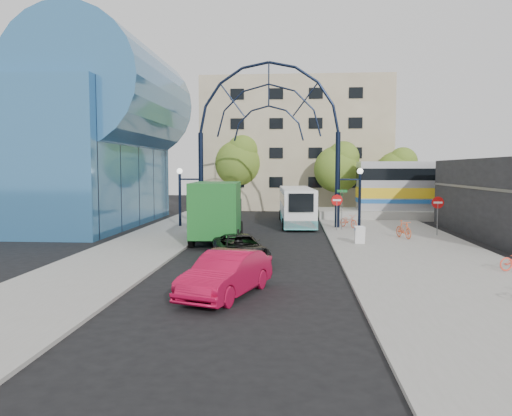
# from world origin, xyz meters

# --- Properties ---
(ground) EXTENTS (120.00, 120.00, 0.00)m
(ground) POSITION_xyz_m (0.00, 0.00, 0.00)
(ground) COLOR black
(ground) RESTS_ON ground
(sidewalk_east) EXTENTS (8.00, 56.00, 0.12)m
(sidewalk_east) POSITION_xyz_m (8.00, 4.00, 0.06)
(sidewalk_east) COLOR gray
(sidewalk_east) RESTS_ON ground
(plaza_west) EXTENTS (5.00, 50.00, 0.12)m
(plaza_west) POSITION_xyz_m (-6.50, 6.00, 0.06)
(plaza_west) COLOR gray
(plaza_west) RESTS_ON ground
(gateway_arch) EXTENTS (13.64, 0.44, 12.10)m
(gateway_arch) POSITION_xyz_m (0.00, 14.00, 8.56)
(gateway_arch) COLOR black
(gateway_arch) RESTS_ON ground
(stop_sign) EXTENTS (0.80, 0.07, 2.50)m
(stop_sign) POSITION_xyz_m (4.80, 12.00, 1.99)
(stop_sign) COLOR slate
(stop_sign) RESTS_ON sidewalk_east
(do_not_enter_sign) EXTENTS (0.76, 0.07, 2.48)m
(do_not_enter_sign) POSITION_xyz_m (11.00, 10.00, 1.98)
(do_not_enter_sign) COLOR slate
(do_not_enter_sign) RESTS_ON sidewalk_east
(street_name_sign) EXTENTS (0.70, 0.70, 2.80)m
(street_name_sign) POSITION_xyz_m (5.20, 12.60, 2.13)
(street_name_sign) COLOR slate
(street_name_sign) RESTS_ON sidewalk_east
(sandwich_board) EXTENTS (0.55, 0.61, 0.99)m
(sandwich_board) POSITION_xyz_m (5.60, 5.98, 0.74)
(sandwich_board) COLOR white
(sandwich_board) RESTS_ON sidewalk_east
(transit_hall) EXTENTS (16.50, 18.00, 14.50)m
(transit_hall) POSITION_xyz_m (-15.30, 15.00, 6.70)
(transit_hall) COLOR teal
(transit_hall) RESTS_ON ground
(apartment_block) EXTENTS (20.00, 12.10, 14.00)m
(apartment_block) POSITION_xyz_m (2.00, 34.97, 7.00)
(apartment_block) COLOR tan
(apartment_block) RESTS_ON ground
(train_platform) EXTENTS (32.00, 5.00, 0.80)m
(train_platform) POSITION_xyz_m (20.00, 22.00, 0.40)
(train_platform) COLOR gray
(train_platform) RESTS_ON ground
(train_car) EXTENTS (25.10, 3.05, 4.20)m
(train_car) POSITION_xyz_m (20.00, 22.00, 2.90)
(train_car) COLOR #B7B7BC
(train_car) RESTS_ON train_platform
(tree_north_a) EXTENTS (4.48, 4.48, 7.00)m
(tree_north_a) POSITION_xyz_m (6.12, 25.93, 4.61)
(tree_north_a) COLOR #382314
(tree_north_a) RESTS_ON ground
(tree_north_b) EXTENTS (5.12, 5.12, 8.00)m
(tree_north_b) POSITION_xyz_m (-3.88, 29.93, 5.27)
(tree_north_b) COLOR #382314
(tree_north_b) RESTS_ON ground
(tree_north_c) EXTENTS (4.16, 4.16, 6.50)m
(tree_north_c) POSITION_xyz_m (12.12, 27.93, 4.28)
(tree_north_c) COLOR #382314
(tree_north_c) RESTS_ON ground
(city_bus) EXTENTS (2.95, 10.59, 2.88)m
(city_bus) POSITION_xyz_m (2.05, 16.74, 1.50)
(city_bus) COLOR white
(city_bus) RESTS_ON ground
(green_truck) EXTENTS (3.08, 7.24, 3.58)m
(green_truck) POSITION_xyz_m (-2.67, 6.87, 1.79)
(green_truck) COLOR black
(green_truck) RESTS_ON ground
(black_suv) EXTENTS (3.42, 5.09, 1.30)m
(black_suv) POSITION_xyz_m (-0.62, 0.43, 0.65)
(black_suv) COLOR black
(black_suv) RESTS_ON ground
(red_sedan) EXTENTS (2.99, 4.90, 1.52)m
(red_sedan) POSITION_xyz_m (-0.43, -5.74, 0.76)
(red_sedan) COLOR #AC0A31
(red_sedan) RESTS_ON ground
(bike_near_a) EXTENTS (1.52, 1.86, 0.95)m
(bike_near_a) POSITION_xyz_m (5.82, 13.97, 0.60)
(bike_near_a) COLOR #DE4D2C
(bike_near_a) RESTS_ON sidewalk_east
(bike_near_b) EXTENTS (1.03, 1.87, 1.08)m
(bike_near_b) POSITION_xyz_m (8.57, 8.49, 0.66)
(bike_near_b) COLOR #F56131
(bike_near_b) RESTS_ON sidewalk_east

